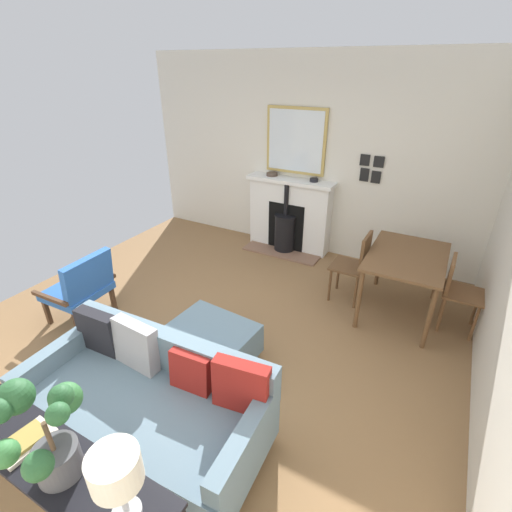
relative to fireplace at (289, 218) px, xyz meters
The scene contains 17 objects.
ground_plane 2.73m from the fireplace, ahead, with size 5.80×5.20×0.01m, color olive.
wall_left 0.93m from the fireplace, 150.31° to the left, with size 0.12×5.20×2.81m, color beige.
fireplace is the anchor object (origin of this frame).
mirror_over_mantel 1.14m from the fireplace, behind, with size 0.04×0.91×0.93m.
mantel_bowl_near 0.71m from the fireplace, 97.66° to the right, with size 0.17×0.17×0.05m.
mantel_bowl_far 0.73m from the fireplace, 97.06° to the left, with size 0.12×0.12×0.05m.
sofa 3.60m from the fireplace, ahead, with size 0.96×1.89×0.83m.
ottoman 2.69m from the fireplace, ahead, with size 0.61×0.83×0.40m.
armchair_accent 3.07m from the fireplace, 23.46° to the right, with size 0.70×0.62×0.84m.
console_table 4.37m from the fireplace, ahead, with size 0.35×1.76×0.74m.
table_lamp_far_end 4.52m from the fireplace, 14.35° to the left, with size 0.23×0.23×0.41m.
potted_plant 4.44m from the fireplace, ahead, with size 0.48×0.48×0.55m.
book_stack 4.38m from the fireplace, ahead, with size 0.29×0.19×0.05m.
dining_table 2.09m from the fireplace, 62.43° to the left, with size 1.13×0.80×0.76m.
dining_chair_near_fireplace 1.63m from the fireplace, 53.62° to the left, with size 0.41×0.41×0.90m.
dining_chair_by_back_wall 2.58m from the fireplace, 68.05° to the left, with size 0.41×0.41×0.83m.
photo_gallery_row 1.41m from the fireplace, 97.66° to the left, with size 0.02×0.32×0.36m.
Camera 1 is at (2.25, 1.99, 2.61)m, focal length 25.93 mm.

